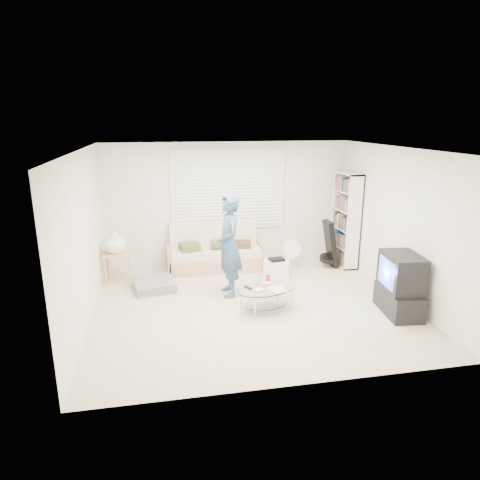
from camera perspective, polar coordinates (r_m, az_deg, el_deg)
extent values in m
plane|color=#C4B698|center=(7.08, 1.46, -8.62)|extent=(5.00, 5.00, 0.00)
cube|color=silver|center=(8.82, -1.59, 4.85)|extent=(5.00, 0.02, 2.50)
cube|color=silver|center=(4.60, 7.54, -5.79)|extent=(5.00, 0.02, 2.50)
cube|color=silver|center=(6.61, -20.15, 0.11)|extent=(0.02, 4.50, 2.50)
cube|color=silver|center=(7.59, 20.33, 2.03)|extent=(0.02, 4.50, 2.50)
cube|color=white|center=(6.46, 1.62, 12.00)|extent=(5.00, 4.50, 0.02)
cube|color=white|center=(8.74, -1.57, 6.74)|extent=(2.32, 0.06, 1.62)
cube|color=black|center=(8.72, -1.56, 6.73)|extent=(2.20, 0.01, 1.50)
cube|color=silver|center=(8.70, -1.53, 6.70)|extent=(2.16, 0.04, 1.50)
cube|color=silver|center=(8.72, -1.55, 6.72)|extent=(2.32, 0.08, 1.62)
cube|color=tan|center=(8.65, -3.30, -2.95)|extent=(1.85, 0.74, 0.30)
cube|color=beige|center=(8.57, -3.30, -1.59)|extent=(1.77, 0.68, 0.15)
cube|color=beige|center=(8.79, -3.61, 0.75)|extent=(1.77, 0.21, 0.57)
cube|color=tan|center=(8.56, -9.46, -2.58)|extent=(0.06, 0.74, 0.52)
cube|color=tan|center=(8.78, 2.68, -1.90)|extent=(0.06, 0.74, 0.52)
cube|color=brown|center=(8.45, -6.71, -0.94)|extent=(0.44, 0.44, 0.13)
cylinder|color=brown|center=(8.48, -2.34, -0.52)|extent=(0.46, 0.20, 0.20)
cube|color=#432C21|center=(8.61, 0.34, -0.56)|extent=(0.39, 0.39, 0.11)
cube|color=slate|center=(7.82, -11.36, -5.88)|extent=(0.79, 0.79, 0.16)
cube|color=tan|center=(8.20, -16.18, -1.75)|extent=(0.49, 0.39, 0.04)
cube|color=tan|center=(8.17, -17.50, -3.97)|extent=(0.04, 0.04, 0.53)
cube|color=tan|center=(8.13, -14.74, -3.85)|extent=(0.04, 0.04, 0.53)
cube|color=tan|center=(8.45, -17.29, -3.30)|extent=(0.04, 0.04, 0.53)
cube|color=tan|center=(8.41, -14.62, -3.18)|extent=(0.04, 0.04, 0.53)
imported|color=white|center=(8.14, -16.31, -0.23)|extent=(0.40, 0.40, 0.41)
cube|color=white|center=(8.98, 13.94, 2.66)|extent=(0.30, 0.80, 1.91)
cube|color=black|center=(8.86, 11.98, -0.46)|extent=(0.28, 0.34, 0.95)
cylinder|color=black|center=(8.94, 11.65, -2.42)|extent=(0.34, 0.35, 0.15)
cylinder|color=white|center=(8.69, 6.79, -3.89)|extent=(0.26, 0.26, 0.03)
cylinder|color=white|center=(8.64, 6.83, -2.87)|extent=(0.04, 0.04, 0.33)
cylinder|color=white|center=(8.55, 6.89, -1.17)|extent=(0.39, 0.17, 0.38)
cylinder|color=white|center=(8.55, 6.89, -1.17)|extent=(0.11, 0.07, 0.10)
cube|color=white|center=(8.33, 4.87, -3.73)|extent=(0.58, 0.48, 0.30)
cube|color=black|center=(8.27, 4.90, -2.59)|extent=(0.31, 0.24, 0.05)
cube|color=black|center=(7.17, 20.39, -7.66)|extent=(0.56, 0.93, 0.39)
cube|color=black|center=(7.00, 20.76, -4.05)|extent=(0.57, 0.78, 0.57)
cube|color=#5765DB|center=(6.90, 19.00, -4.15)|extent=(0.08, 0.56, 0.43)
ellipsoid|color=silver|center=(6.78, 3.63, -6.37)|extent=(1.19, 0.96, 0.02)
ellipsoid|color=silver|center=(6.88, 3.59, -8.39)|extent=(0.91, 0.73, 0.01)
cylinder|color=silver|center=(6.52, 1.99, -9.17)|extent=(0.03, 0.03, 0.36)
cylinder|color=silver|center=(6.89, 7.03, -7.84)|extent=(0.03, 0.03, 0.36)
cylinder|color=silver|center=(6.84, 0.14, -7.92)|extent=(0.03, 0.03, 0.36)
cylinder|color=silver|center=(7.20, 5.04, -6.73)|extent=(0.03, 0.03, 0.36)
cube|color=white|center=(6.60, 2.50, -6.72)|extent=(0.17, 0.16, 0.04)
cube|color=white|center=(6.86, 3.52, -5.84)|extent=(0.15, 0.12, 0.04)
cylinder|color=silver|center=(6.85, 2.33, -5.54)|extent=(0.06, 0.06, 0.11)
cylinder|color=red|center=(6.97, 3.74, -5.12)|extent=(0.06, 0.06, 0.12)
cube|color=black|center=(6.72, 1.10, -6.36)|extent=(0.11, 0.16, 0.02)
cube|color=white|center=(6.70, 5.10, -6.57)|extent=(0.24, 0.30, 0.01)
cube|color=#DACA6B|center=(6.65, 4.87, -6.64)|extent=(0.27, 0.31, 0.01)
imported|color=#344E6B|center=(7.20, -1.48, -0.72)|extent=(0.46, 0.66, 1.76)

